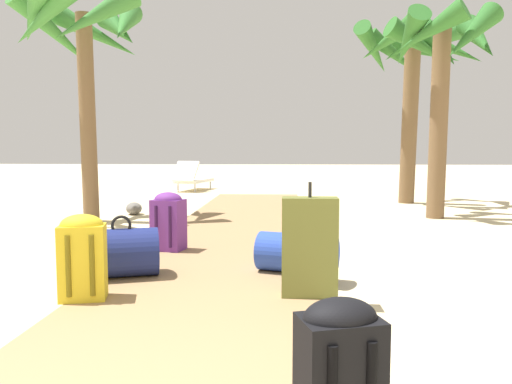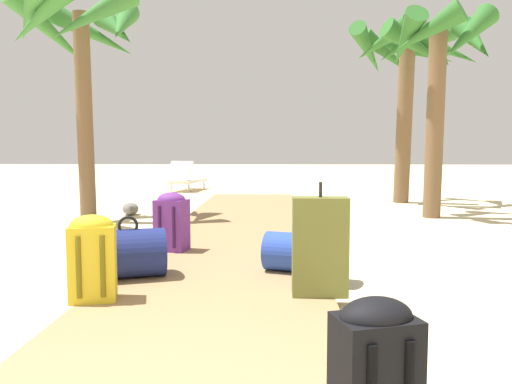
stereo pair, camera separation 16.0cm
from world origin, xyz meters
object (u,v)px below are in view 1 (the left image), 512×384
object	(u,v)px
backpack_purple	(168,220)
palm_tree_near_left	(81,37)
palm_tree_far_right	(409,63)
lounge_chair	(192,178)
backpack_black	(340,376)
backpack_yellow	(83,255)
palm_tree_near_right	(441,57)
duffel_bag_navy	(122,253)
duffel_bag_blue	(297,253)
suitcase_olive	(309,247)

from	to	relation	value
backpack_purple	palm_tree_near_left	distance (m)	3.92
backpack_purple	palm_tree_far_right	world-z (taller)	palm_tree_far_right
lounge_chair	backpack_black	bearing A→B (deg)	-77.11
backpack_yellow	palm_tree_near_right	size ratio (longest dim) A/B	0.18
duffel_bag_navy	lounge_chair	xyz separation A→B (m)	(-1.14, 9.27, 0.05)
backpack_purple	lounge_chair	world-z (taller)	lounge_chair
duffel_bag_navy	palm_tree_near_left	size ratio (longest dim) A/B	0.19
duffel_bag_navy	lounge_chair	distance (m)	9.34
lounge_chair	duffel_bag_navy	bearing A→B (deg)	-82.99
lounge_chair	duffel_bag_blue	bearing A→B (deg)	-74.09
duffel_bag_navy	palm_tree_near_left	bearing A→B (deg)	116.15
palm_tree_near_left	lounge_chair	distance (m)	6.26
duffel_bag_navy	palm_tree_near_right	world-z (taller)	palm_tree_near_right
suitcase_olive	palm_tree_far_right	xyz separation A→B (m)	(2.32, 6.93, 2.41)
duffel_bag_blue	backpack_yellow	world-z (taller)	backpack_yellow
backpack_purple	lounge_chair	bearing A→B (deg)	98.84
palm_tree_near_right	palm_tree_far_right	bearing A→B (deg)	89.26
duffel_bag_blue	palm_tree_near_right	distance (m)	5.24
palm_tree_far_right	palm_tree_near_right	distance (m)	2.22
backpack_black	lounge_chair	size ratio (longest dim) A/B	0.34
backpack_yellow	lounge_chair	world-z (taller)	lounge_chair
backpack_black	backpack_yellow	bearing A→B (deg)	132.60
backpack_black	palm_tree_near_right	bearing A→B (deg)	71.01
backpack_yellow	palm_tree_far_right	xyz separation A→B (m)	(3.90, 7.11, 2.45)
suitcase_olive	duffel_bag_navy	distance (m)	1.58
backpack_black	palm_tree_far_right	xyz separation A→B (m)	(2.31, 8.83, 2.47)
duffel_bag_blue	palm_tree_far_right	xyz separation A→B (m)	(2.39, 6.26, 2.59)
backpack_black	lounge_chair	bearing A→B (deg)	102.89
duffel_bag_blue	lounge_chair	distance (m)	9.41
suitcase_olive	backpack_purple	world-z (taller)	suitcase_olive
palm_tree_far_right	palm_tree_near_right	size ratio (longest dim) A/B	1.10
backpack_black	palm_tree_near_right	world-z (taller)	palm_tree_near_right
palm_tree_near_left	duffel_bag_blue	bearing A→B (deg)	-46.28
duffel_bag_navy	palm_tree_near_left	world-z (taller)	palm_tree_near_left
backpack_black	palm_tree_near_left	distance (m)	7.17
suitcase_olive	backpack_yellow	size ratio (longest dim) A/B	1.36
backpack_black	lounge_chair	distance (m)	11.93
palm_tree_far_right	lounge_chair	size ratio (longest dim) A/B	2.26
backpack_yellow	backpack_black	xyz separation A→B (m)	(1.59, -1.73, -0.02)
palm_tree_near_right	lounge_chair	bearing A→B (deg)	134.66
suitcase_olive	lounge_chair	distance (m)	10.08
backpack_yellow	palm_tree_far_right	size ratio (longest dim) A/B	0.16
suitcase_olive	backpack_yellow	bearing A→B (deg)	-173.57
duffel_bag_blue	palm_tree_near_left	distance (m)	5.27
backpack_purple	backpack_black	world-z (taller)	backpack_purple
palm_tree_far_right	backpack_black	bearing A→B (deg)	-104.65
suitcase_olive	backpack_purple	distance (m)	2.06
suitcase_olive	palm_tree_far_right	bearing A→B (deg)	71.50
palm_tree_near_right	suitcase_olive	bearing A→B (deg)	-115.87
suitcase_olive	palm_tree_near_left	size ratio (longest dim) A/B	0.23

